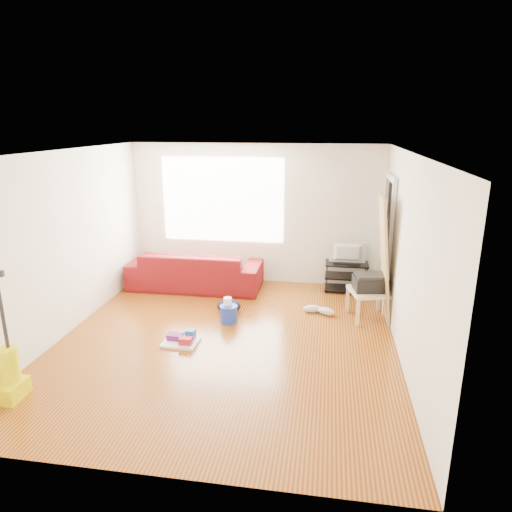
% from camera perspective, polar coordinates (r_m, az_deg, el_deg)
% --- Properties ---
extents(room, '(4.51, 5.01, 2.51)m').
position_cam_1_polar(room, '(5.97, -2.96, 0.87)').
color(room, '#66260B').
rests_on(room, ground).
extents(sofa, '(2.32, 0.91, 0.68)m').
position_cam_1_polar(sofa, '(8.26, -7.48, -3.90)').
color(sofa, '#560916').
rests_on(sofa, ground).
extents(tv_stand, '(0.73, 0.42, 0.50)m').
position_cam_1_polar(tv_stand, '(8.12, 11.21, -2.50)').
color(tv_stand, black).
rests_on(tv_stand, ground).
extents(tv, '(0.62, 0.08, 0.36)m').
position_cam_1_polar(tv, '(8.00, 11.37, 0.37)').
color(tv, black).
rests_on(tv, tv_stand).
extents(side_table, '(0.68, 0.68, 0.45)m').
position_cam_1_polar(side_table, '(7.02, 13.99, -4.69)').
color(side_table, '#BCAD89').
rests_on(side_table, ground).
extents(printer, '(0.53, 0.44, 0.25)m').
position_cam_1_polar(printer, '(6.96, 14.10, -3.22)').
color(printer, black).
rests_on(printer, side_table).
extents(bucket, '(0.30, 0.30, 0.26)m').
position_cam_1_polar(bucket, '(6.85, -3.41, -8.21)').
color(bucket, '#1F38AA').
rests_on(bucket, ground).
extents(toilet_paper, '(0.12, 0.12, 0.11)m').
position_cam_1_polar(toilet_paper, '(6.81, -3.54, -6.66)').
color(toilet_paper, white).
rests_on(toilet_paper, bucket).
extents(cleaning_tray, '(0.47, 0.39, 0.17)m').
position_cam_1_polar(cleaning_tray, '(6.28, -9.24, -10.28)').
color(cleaning_tray, white).
rests_on(cleaning_tray, ground).
extents(backpack, '(0.38, 0.31, 0.21)m').
position_cam_1_polar(backpack, '(7.17, -3.41, -7.04)').
color(backpack, black).
rests_on(backpack, ground).
extents(sneakers, '(0.52, 0.27, 0.12)m').
position_cam_1_polar(sneakers, '(7.16, 7.90, -6.70)').
color(sneakers, silver).
rests_on(sneakers, ground).
extents(vacuum, '(0.30, 0.34, 1.42)m').
position_cam_1_polar(vacuum, '(5.66, -28.52, -12.94)').
color(vacuum, '#DFD700').
rests_on(vacuum, ground).
extents(door_panel, '(0.23, 0.74, 1.84)m').
position_cam_1_polar(door_panel, '(7.26, 15.16, -7.31)').
color(door_panel, tan).
rests_on(door_panel, ground).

